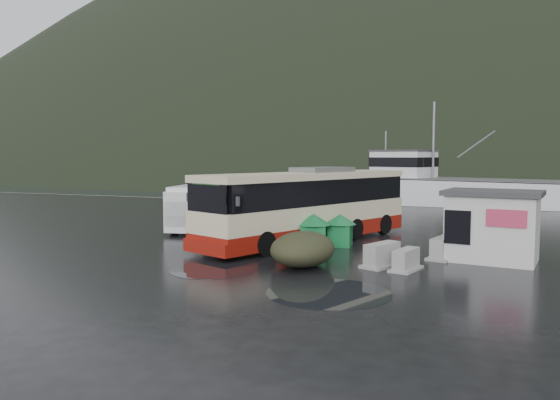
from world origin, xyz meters
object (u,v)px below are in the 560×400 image
at_px(dome_tent, 303,266).
at_px(fishing_trawler, 464,200).
at_px(coach_bus, 308,242).
at_px(jersey_barrier_b, 442,259).
at_px(jersey_barrier_c, 406,270).
at_px(waste_bin_left, 313,249).
at_px(ticket_kiosk, 491,261).
at_px(white_van, 202,230).
at_px(jersey_barrier_a, 382,266).
at_px(waste_bin_right, 340,246).

height_order(dome_tent, fishing_trawler, fishing_trawler).
xyz_separation_m(coach_bus, fishing_trawler, (4.88, 26.22, 0.00)).
distance_m(jersey_barrier_b, jersey_barrier_c, 2.72).
height_order(coach_bus, jersey_barrier_b, coach_bus).
bearing_deg(waste_bin_left, ticket_kiosk, 0.62).
height_order(coach_bus, dome_tent, coach_bus).
bearing_deg(coach_bus, white_van, -173.03).
height_order(jersey_barrier_a, jersey_barrier_c, jersey_barrier_a).
xyz_separation_m(waste_bin_left, jersey_barrier_c, (4.13, -2.73, 0.00)).
relative_size(coach_bus, dome_tent, 3.87).
xyz_separation_m(coach_bus, jersey_barrier_b, (5.85, -1.91, 0.00)).
bearing_deg(jersey_barrier_c, waste_bin_left, 146.51).
xyz_separation_m(white_van, fishing_trawler, (11.22, 24.56, 0.00)).
xyz_separation_m(waste_bin_left, fishing_trawler, (4.06, 27.97, 0.00)).
bearing_deg(jersey_barrier_c, ticket_kiosk, 47.36).
xyz_separation_m(waste_bin_right, jersey_barrier_a, (2.47, -3.52, 0.00)).
distance_m(white_van, jersey_barrier_a, 11.94).
height_order(waste_bin_left, dome_tent, waste_bin_left).
bearing_deg(waste_bin_left, coach_bus, 114.98).
bearing_deg(jersey_barrier_b, waste_bin_right, 163.36).
xyz_separation_m(jersey_barrier_a, jersey_barrier_c, (0.86, -0.31, 0.00)).
relative_size(jersey_barrier_a, jersey_barrier_b, 1.03).
distance_m(waste_bin_left, jersey_barrier_b, 5.04).
height_order(jersey_barrier_a, fishing_trawler, fishing_trawler).
xyz_separation_m(dome_tent, fishing_trawler, (3.32, 31.31, 0.00)).
bearing_deg(fishing_trawler, ticket_kiosk, -66.65).
bearing_deg(white_van, waste_bin_left, -36.71).
relative_size(coach_bus, ticket_kiosk, 3.57).
relative_size(ticket_kiosk, fishing_trawler, 0.13).
bearing_deg(dome_tent, jersey_barrier_c, 10.27).
bearing_deg(coach_bus, ticket_kiosk, 9.07).
bearing_deg(ticket_kiosk, jersey_barrier_c, -125.26).
xyz_separation_m(coach_bus, dome_tent, (1.55, -5.09, 0.00)).
height_order(waste_bin_right, jersey_barrier_b, waste_bin_right).
xyz_separation_m(dome_tent, jersey_barrier_b, (4.30, 3.18, 0.00)).
bearing_deg(ticket_kiosk, jersey_barrier_a, -136.72).
height_order(waste_bin_right, jersey_barrier_a, waste_bin_right).
bearing_deg(ticket_kiosk, coach_bus, 174.84).
relative_size(dome_tent, jersey_barrier_c, 2.11).
bearing_deg(fishing_trawler, jersey_barrier_b, -70.09).
distance_m(coach_bus, jersey_barrier_c, 6.67).
distance_m(jersey_barrier_b, fishing_trawler, 28.15).
distance_m(white_van, jersey_barrier_c, 12.85).
relative_size(dome_tent, fishing_trawler, 0.12).
distance_m(coach_bus, jersey_barrier_a, 5.83).
relative_size(dome_tent, jersey_barrier_b, 1.90).
distance_m(jersey_barrier_a, jersey_barrier_b, 2.86).
height_order(coach_bus, fishing_trawler, fishing_trawler).
bearing_deg(dome_tent, waste_bin_left, 102.47).
height_order(white_van, fishing_trawler, fishing_trawler).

